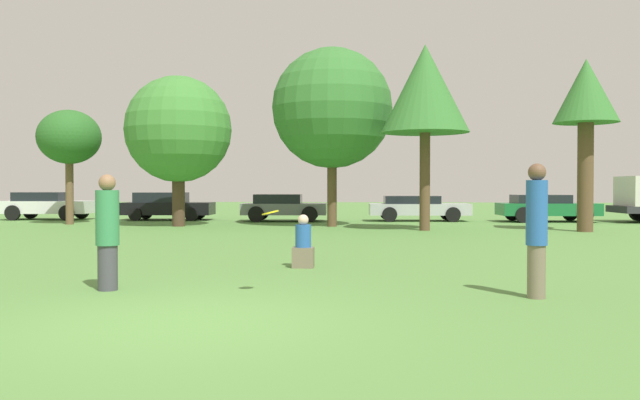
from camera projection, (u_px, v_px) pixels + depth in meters
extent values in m
plane|color=#54843D|center=(179.00, 323.00, 7.65)|extent=(120.00, 120.00, 0.00)
cylinder|color=#3F3F47|center=(108.00, 268.00, 10.06)|extent=(0.30, 0.30, 0.69)
cylinder|color=#337F4C|center=(107.00, 218.00, 10.04)|extent=(0.35, 0.35, 0.84)
sphere|color=#8C6647|center=(107.00, 183.00, 10.03)|extent=(0.25, 0.25, 0.25)
cylinder|color=#726651|center=(536.00, 272.00, 9.34)|extent=(0.25, 0.25, 0.75)
cylinder|color=#2659A5|center=(537.00, 213.00, 9.33)|extent=(0.30, 0.30, 0.92)
sphere|color=brown|center=(537.00, 172.00, 9.31)|extent=(0.25, 0.25, 0.25)
cylinder|color=yellow|center=(270.00, 213.00, 9.52)|extent=(0.24, 0.25, 0.08)
cube|color=#726651|center=(303.00, 257.00, 12.89)|extent=(0.41, 0.34, 0.40)
cylinder|color=#2659A5|center=(303.00, 236.00, 12.88)|extent=(0.31, 0.31, 0.44)
sphere|color=beige|center=(303.00, 220.00, 12.87)|extent=(0.21, 0.21, 0.21)
cylinder|color=brown|center=(70.00, 189.00, 27.64)|extent=(0.32, 0.32, 2.94)
ellipsoid|color=#286023|center=(69.00, 137.00, 27.60)|extent=(2.60, 2.60, 2.25)
cylinder|color=#473323|center=(179.00, 192.00, 26.31)|extent=(0.50, 0.50, 2.70)
sphere|color=#3D7F33|center=(178.00, 129.00, 26.26)|extent=(4.22, 4.22, 4.22)
cylinder|color=brown|center=(332.00, 184.00, 26.18)|extent=(0.38, 0.38, 3.37)
sphere|color=#33702D|center=(332.00, 108.00, 26.12)|extent=(4.75, 4.75, 4.75)
cylinder|color=brown|center=(425.00, 182.00, 23.77)|extent=(0.38, 0.38, 3.51)
cone|color=#33702D|center=(425.00, 88.00, 23.70)|extent=(3.16, 3.16, 3.16)
cylinder|color=brown|center=(585.00, 177.00, 23.16)|extent=(0.54, 0.54, 3.81)
cone|color=#33702D|center=(586.00, 91.00, 23.10)|extent=(2.24, 2.24, 2.24)
cube|color=silver|center=(48.00, 207.00, 31.68)|extent=(4.20, 2.02, 0.59)
cube|color=black|center=(42.00, 197.00, 31.68)|extent=(2.35, 1.70, 0.41)
cylinder|color=black|center=(82.00, 212.00, 32.53)|extent=(0.72, 0.23, 0.71)
cylinder|color=black|center=(67.00, 213.00, 30.75)|extent=(0.72, 0.23, 0.71)
cylinder|color=black|center=(31.00, 211.00, 32.61)|extent=(0.72, 0.23, 0.71)
cylinder|color=black|center=(13.00, 213.00, 30.83)|extent=(0.72, 0.23, 0.71)
cube|color=black|center=(168.00, 208.00, 31.33)|extent=(4.31, 1.93, 0.58)
cube|color=black|center=(161.00, 197.00, 31.33)|extent=(2.40, 1.62, 0.47)
cylinder|color=black|center=(199.00, 213.00, 32.14)|extent=(0.62, 0.23, 0.61)
cylinder|color=black|center=(191.00, 214.00, 30.44)|extent=(0.62, 0.23, 0.61)
cylinder|color=black|center=(146.00, 213.00, 32.22)|extent=(0.62, 0.23, 0.61)
cylinder|color=black|center=(135.00, 214.00, 30.53)|extent=(0.62, 0.23, 0.61)
cube|color=slate|center=(285.00, 209.00, 30.23)|extent=(3.93, 2.11, 0.51)
cube|color=black|center=(278.00, 199.00, 30.23)|extent=(2.20, 1.79, 0.42)
cylinder|color=black|center=(311.00, 213.00, 31.15)|extent=(0.72, 0.22, 0.71)
cylinder|color=black|center=(310.00, 214.00, 29.25)|extent=(0.72, 0.22, 0.71)
cylinder|color=black|center=(261.00, 213.00, 31.22)|extent=(0.72, 0.22, 0.71)
cylinder|color=black|center=(256.00, 214.00, 29.33)|extent=(0.72, 0.22, 0.71)
cube|color=#B2B2B7|center=(419.00, 209.00, 30.36)|extent=(4.64, 1.91, 0.51)
cube|color=black|center=(412.00, 200.00, 30.36)|extent=(2.58, 1.60, 0.36)
cylinder|color=black|center=(447.00, 213.00, 31.15)|extent=(0.68, 0.21, 0.67)
cylinder|color=black|center=(453.00, 215.00, 29.49)|extent=(0.68, 0.21, 0.67)
cylinder|color=black|center=(387.00, 213.00, 31.23)|extent=(0.68, 0.21, 0.67)
cylinder|color=black|center=(390.00, 214.00, 29.58)|extent=(0.68, 0.21, 0.67)
cube|color=#196633|center=(547.00, 209.00, 29.72)|extent=(4.38, 2.11, 0.54)
cube|color=black|center=(540.00, 199.00, 29.72)|extent=(2.45, 1.78, 0.38)
cylinder|color=black|center=(570.00, 213.00, 30.62)|extent=(0.70, 0.21, 0.69)
cylinder|color=black|center=(585.00, 215.00, 28.75)|extent=(0.70, 0.21, 0.69)
cylinder|color=black|center=(512.00, 213.00, 30.70)|extent=(0.70, 0.21, 0.69)
cylinder|color=black|center=(523.00, 215.00, 28.83)|extent=(0.70, 0.21, 0.69)
cylinder|color=black|center=(639.00, 212.00, 30.27)|extent=(0.88, 0.34, 0.86)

